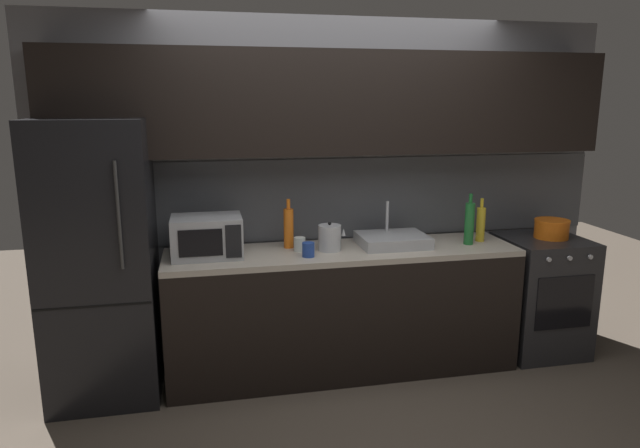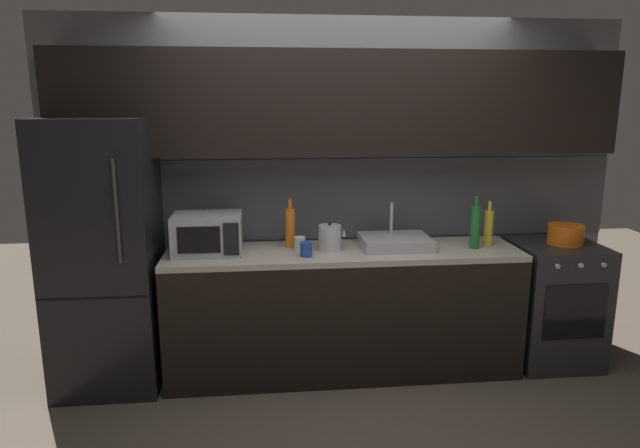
{
  "view_description": "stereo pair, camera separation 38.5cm",
  "coord_description": "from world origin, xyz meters",
  "px_view_note": "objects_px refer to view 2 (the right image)",
  "views": [
    {
      "loc": [
        -0.94,
        -2.78,
        1.92
      ],
      "look_at": [
        -0.17,
        0.9,
        1.09
      ],
      "focal_mm": 31.58,
      "sensor_mm": 36.0,
      "label": 1
    },
    {
      "loc": [
        -0.56,
        -2.84,
        1.92
      ],
      "look_at": [
        -0.17,
        0.9,
        1.09
      ],
      "focal_mm": 31.58,
      "sensor_mm": 36.0,
      "label": 2
    }
  ],
  "objects_px": {
    "cooking_pot": "(566,234)",
    "mug_blue": "(306,249)",
    "kettle": "(330,238)",
    "wine_bottle_yellow": "(488,227)",
    "refrigerator": "(105,256)",
    "wine_bottle_orange": "(290,227)",
    "microwave": "(208,234)",
    "wine_bottle_green": "(475,226)",
    "oven_range": "(553,303)",
    "mug_clear": "(300,244)"
  },
  "relations": [
    {
      "from": "wine_bottle_orange",
      "to": "oven_range",
      "type": "bearing_deg",
      "value": -3.81
    },
    {
      "from": "mug_clear",
      "to": "cooking_pot",
      "type": "relative_size",
      "value": 0.38
    },
    {
      "from": "wine_bottle_orange",
      "to": "mug_clear",
      "type": "relative_size",
      "value": 3.64
    },
    {
      "from": "microwave",
      "to": "cooking_pot",
      "type": "distance_m",
      "value": 2.55
    },
    {
      "from": "wine_bottle_yellow",
      "to": "cooking_pot",
      "type": "height_order",
      "value": "wine_bottle_yellow"
    },
    {
      "from": "wine_bottle_yellow",
      "to": "mug_clear",
      "type": "height_order",
      "value": "wine_bottle_yellow"
    },
    {
      "from": "kettle",
      "to": "cooking_pot",
      "type": "bearing_deg",
      "value": 0.14
    },
    {
      "from": "mug_clear",
      "to": "kettle",
      "type": "bearing_deg",
      "value": -7.05
    },
    {
      "from": "oven_range",
      "to": "mug_clear",
      "type": "height_order",
      "value": "mug_clear"
    },
    {
      "from": "wine_bottle_green",
      "to": "wine_bottle_orange",
      "type": "xyz_separation_m",
      "value": [
        -1.29,
        0.17,
        -0.01
      ]
    },
    {
      "from": "refrigerator",
      "to": "wine_bottle_yellow",
      "type": "relative_size",
      "value": 5.67
    },
    {
      "from": "microwave",
      "to": "wine_bottle_yellow",
      "type": "relative_size",
      "value": 1.44
    },
    {
      "from": "refrigerator",
      "to": "wine_bottle_green",
      "type": "height_order",
      "value": "refrigerator"
    },
    {
      "from": "refrigerator",
      "to": "wine_bottle_green",
      "type": "relative_size",
      "value": 4.88
    },
    {
      "from": "microwave",
      "to": "kettle",
      "type": "distance_m",
      "value": 0.83
    },
    {
      "from": "wine_bottle_yellow",
      "to": "mug_blue",
      "type": "bearing_deg",
      "value": -173.21
    },
    {
      "from": "wine_bottle_orange",
      "to": "kettle",
      "type": "bearing_deg",
      "value": -26.29
    },
    {
      "from": "wine_bottle_orange",
      "to": "mug_blue",
      "type": "xyz_separation_m",
      "value": [
        0.09,
        -0.26,
        -0.1
      ]
    },
    {
      "from": "refrigerator",
      "to": "wine_bottle_orange",
      "type": "height_order",
      "value": "refrigerator"
    },
    {
      "from": "microwave",
      "to": "cooking_pot",
      "type": "height_order",
      "value": "microwave"
    },
    {
      "from": "mug_clear",
      "to": "microwave",
      "type": "bearing_deg",
      "value": -179.72
    },
    {
      "from": "microwave",
      "to": "wine_bottle_green",
      "type": "relative_size",
      "value": 1.24
    },
    {
      "from": "mug_clear",
      "to": "wine_bottle_green",
      "type": "bearing_deg",
      "value": -3.14
    },
    {
      "from": "wine_bottle_green",
      "to": "wine_bottle_yellow",
      "type": "height_order",
      "value": "wine_bottle_green"
    },
    {
      "from": "mug_blue",
      "to": "cooking_pot",
      "type": "height_order",
      "value": "cooking_pot"
    },
    {
      "from": "mug_blue",
      "to": "refrigerator",
      "type": "bearing_deg",
      "value": 174.24
    },
    {
      "from": "wine_bottle_green",
      "to": "wine_bottle_orange",
      "type": "relative_size",
      "value": 1.07
    },
    {
      "from": "microwave",
      "to": "mug_blue",
      "type": "bearing_deg",
      "value": -13.14
    },
    {
      "from": "refrigerator",
      "to": "kettle",
      "type": "bearing_deg",
      "value": -0.16
    },
    {
      "from": "cooking_pot",
      "to": "mug_blue",
      "type": "bearing_deg",
      "value": -175.93
    },
    {
      "from": "refrigerator",
      "to": "cooking_pot",
      "type": "distance_m",
      "value": 3.23
    },
    {
      "from": "wine_bottle_orange",
      "to": "mug_blue",
      "type": "height_order",
      "value": "wine_bottle_orange"
    },
    {
      "from": "microwave",
      "to": "refrigerator",
      "type": "bearing_deg",
      "value": -178.45
    },
    {
      "from": "refrigerator",
      "to": "mug_blue",
      "type": "bearing_deg",
      "value": -5.76
    },
    {
      "from": "microwave",
      "to": "mug_blue",
      "type": "xyz_separation_m",
      "value": [
        0.66,
        -0.15,
        -0.09
      ]
    },
    {
      "from": "kettle",
      "to": "cooking_pot",
      "type": "xyz_separation_m",
      "value": [
        1.72,
        0.0,
        -0.02
      ]
    },
    {
      "from": "oven_range",
      "to": "cooking_pot",
      "type": "relative_size",
      "value": 3.53
    },
    {
      "from": "microwave",
      "to": "wine_bottle_green",
      "type": "bearing_deg",
      "value": -1.99
    },
    {
      "from": "refrigerator",
      "to": "wine_bottle_yellow",
      "type": "xyz_separation_m",
      "value": [
        2.66,
        0.02,
        0.12
      ]
    },
    {
      "from": "kettle",
      "to": "wine_bottle_yellow",
      "type": "bearing_deg",
      "value": 1.34
    },
    {
      "from": "kettle",
      "to": "mug_clear",
      "type": "bearing_deg",
      "value": 172.95
    },
    {
      "from": "oven_range",
      "to": "mug_clear",
      "type": "xyz_separation_m",
      "value": [
        -1.88,
        0.02,
        0.5
      ]
    },
    {
      "from": "oven_range",
      "to": "wine_bottle_orange",
      "type": "bearing_deg",
      "value": 176.19
    },
    {
      "from": "wine_bottle_yellow",
      "to": "mug_blue",
      "type": "distance_m",
      "value": 1.33
    },
    {
      "from": "wine_bottle_orange",
      "to": "cooking_pot",
      "type": "distance_m",
      "value": 1.99
    },
    {
      "from": "mug_clear",
      "to": "cooking_pot",
      "type": "distance_m",
      "value": 1.93
    },
    {
      "from": "mug_clear",
      "to": "wine_bottle_yellow",
      "type": "bearing_deg",
      "value": 0.05
    },
    {
      "from": "kettle",
      "to": "wine_bottle_orange",
      "type": "bearing_deg",
      "value": 153.71
    },
    {
      "from": "kettle",
      "to": "mug_blue",
      "type": "xyz_separation_m",
      "value": [
        -0.18,
        -0.13,
        -0.04
      ]
    },
    {
      "from": "wine_bottle_green",
      "to": "wine_bottle_yellow",
      "type": "relative_size",
      "value": 1.16
    }
  ]
}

